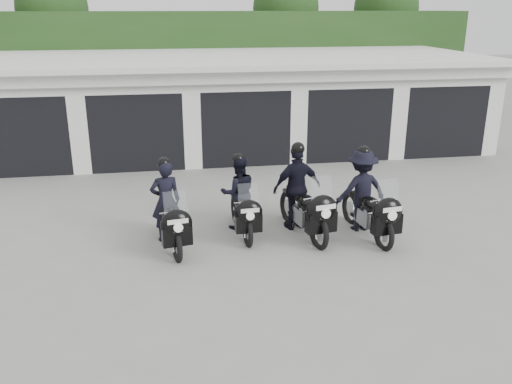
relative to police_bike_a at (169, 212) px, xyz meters
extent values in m
plane|color=gray|center=(2.31, -0.19, -0.71)|extent=(80.00, 80.00, 0.00)
cube|color=white|center=(2.31, 8.31, 0.69)|extent=(16.00, 6.00, 2.80)
cube|color=white|center=(2.31, 8.11, 2.17)|extent=(16.40, 6.80, 0.16)
cube|color=white|center=(2.31, 5.06, 1.94)|extent=(16.40, 0.12, 0.40)
cube|color=black|center=(2.31, 5.29, -0.59)|extent=(16.00, 0.06, 0.24)
cube|color=black|center=(-3.89, 6.51, 0.39)|extent=(2.60, 2.60, 2.20)
cube|color=white|center=(-3.89, 5.46, 1.79)|extent=(2.60, 0.50, 0.60)
cube|color=white|center=(-2.34, 5.46, 0.69)|extent=(0.50, 0.50, 2.80)
cube|color=black|center=(-0.79, 6.51, 0.39)|extent=(2.60, 2.60, 2.20)
cube|color=white|center=(-0.79, 5.46, 1.79)|extent=(2.60, 0.50, 0.60)
cube|color=white|center=(0.76, 5.46, 0.69)|extent=(0.50, 0.50, 2.80)
cube|color=black|center=(2.31, 6.51, 0.39)|extent=(2.60, 2.60, 2.20)
cube|color=white|center=(2.31, 5.46, 1.79)|extent=(2.60, 0.50, 0.60)
cube|color=white|center=(3.86, 5.46, 0.69)|extent=(0.50, 0.50, 2.80)
cube|color=black|center=(5.41, 6.51, 0.39)|extent=(2.60, 2.60, 2.20)
cube|color=white|center=(5.41, 5.46, 1.79)|extent=(2.60, 0.50, 0.60)
cube|color=white|center=(6.96, 5.46, 0.69)|extent=(0.50, 0.50, 2.80)
cube|color=black|center=(8.51, 6.51, 0.39)|extent=(2.60, 2.60, 2.20)
cube|color=white|center=(8.51, 5.46, 1.79)|extent=(2.60, 0.50, 0.60)
cube|color=white|center=(10.06, 5.46, 0.69)|extent=(0.50, 0.50, 2.80)
cube|color=#1C3C15|center=(2.31, 12.31, 1.44)|extent=(20.00, 2.00, 4.30)
sphere|color=#1C3C15|center=(-4.19, 13.81, 3.69)|extent=(2.80, 2.80, 2.80)
cylinder|color=black|center=(-4.19, 13.81, 0.94)|extent=(0.24, 0.24, 3.30)
sphere|color=#1C3C15|center=(5.31, 13.81, 3.69)|extent=(2.80, 2.80, 2.80)
cylinder|color=black|center=(5.31, 13.81, 0.94)|extent=(0.24, 0.24, 3.30)
sphere|color=#1C3C15|center=(9.81, 13.81, 3.69)|extent=(2.80, 2.80, 2.80)
cylinder|color=black|center=(9.81, 13.81, 0.94)|extent=(0.24, 0.24, 3.30)
torus|color=black|center=(0.12, -0.67, -0.41)|extent=(0.22, 0.69, 0.69)
torus|color=black|center=(-0.12, 0.67, -0.41)|extent=(0.22, 0.69, 0.69)
cube|color=#AAAAAF|center=(0.00, 0.02, -0.35)|extent=(0.33, 0.55, 0.30)
cube|color=black|center=(0.00, 0.00, -0.50)|extent=(0.28, 1.22, 0.06)
ellipsoid|color=black|center=(0.02, -0.14, -0.03)|extent=(0.39, 0.59, 0.27)
cube|color=black|center=(-0.04, 0.26, -0.01)|extent=(0.33, 0.55, 0.09)
ellipsoid|color=black|center=(0.13, -0.74, 0.03)|extent=(0.64, 0.41, 0.56)
cube|color=black|center=(0.13, -0.74, -0.19)|extent=(0.57, 0.30, 0.38)
cube|color=#B2BFC6|center=(0.12, -0.71, 0.40)|extent=(0.43, 0.18, 0.48)
cylinder|color=silver|center=(0.10, -0.56, 0.20)|extent=(0.52, 0.12, 0.03)
cube|color=white|center=(0.16, -0.90, 0.14)|extent=(0.37, 0.08, 0.08)
cube|color=white|center=(0.15, -0.87, -0.03)|extent=(0.17, 0.04, 0.09)
imported|color=black|center=(-0.05, 0.28, 0.12)|extent=(0.66, 0.49, 1.65)
sphere|color=black|center=(-0.05, 0.28, 0.89)|extent=(0.25, 0.25, 0.25)
torus|color=black|center=(1.51, -0.24, -0.43)|extent=(0.14, 0.66, 0.65)
torus|color=black|center=(1.44, 1.05, -0.43)|extent=(0.14, 0.66, 0.65)
cube|color=#AAAAAF|center=(1.47, 0.42, -0.37)|extent=(0.26, 0.50, 0.29)
cube|color=black|center=(1.47, 0.41, -0.51)|extent=(0.14, 1.16, 0.05)
ellipsoid|color=black|center=(1.48, 0.27, -0.06)|extent=(0.32, 0.53, 0.26)
cube|color=black|center=(1.46, 0.65, -0.05)|extent=(0.26, 0.50, 0.09)
ellipsoid|color=black|center=(1.52, -0.31, -0.01)|extent=(0.58, 0.33, 0.53)
cube|color=black|center=(1.52, -0.31, -0.21)|extent=(0.53, 0.23, 0.36)
cube|color=#B2BFC6|center=(1.52, -0.28, 0.35)|extent=(0.40, 0.13, 0.45)
cylinder|color=silver|center=(1.51, -0.13, 0.15)|extent=(0.50, 0.06, 0.02)
cube|color=white|center=(1.53, -0.46, 0.10)|extent=(0.36, 0.04, 0.08)
cube|color=white|center=(1.53, -0.43, -0.06)|extent=(0.16, 0.02, 0.09)
imported|color=black|center=(1.46, 0.67, 0.08)|extent=(0.79, 0.64, 1.56)
sphere|color=black|center=(1.46, 0.67, 0.81)|extent=(0.24, 0.24, 0.24)
torus|color=black|center=(2.86, -0.57, -0.39)|extent=(0.25, 0.75, 0.75)
torus|color=black|center=(2.58, 0.87, -0.39)|extent=(0.25, 0.75, 0.75)
cube|color=#AAAAAF|center=(2.71, 0.17, -0.32)|extent=(0.37, 0.60, 0.33)
cube|color=black|center=(2.72, 0.15, -0.48)|extent=(0.33, 1.32, 0.06)
ellipsoid|color=black|center=(2.75, 0.00, 0.03)|extent=(0.44, 0.64, 0.29)
cube|color=black|center=(2.66, 0.43, 0.05)|extent=(0.37, 0.60, 0.10)
ellipsoid|color=black|center=(2.87, -0.65, 0.09)|extent=(0.70, 0.45, 0.61)
cube|color=black|center=(2.87, -0.65, -0.14)|extent=(0.62, 0.33, 0.41)
cube|color=#B2BFC6|center=(2.87, -0.62, 0.50)|extent=(0.46, 0.20, 0.52)
cylinder|color=silver|center=(2.83, -0.45, 0.27)|extent=(0.57, 0.14, 0.03)
cube|color=white|center=(2.91, -0.82, 0.21)|extent=(0.40, 0.09, 0.09)
cube|color=white|center=(2.90, -0.79, 0.03)|extent=(0.18, 0.05, 0.10)
imported|color=black|center=(2.66, 0.45, 0.19)|extent=(1.14, 0.79, 1.79)
sphere|color=black|center=(2.66, 0.45, 1.03)|extent=(0.28, 0.28, 0.28)
torus|color=black|center=(4.09, -0.82, -0.40)|extent=(0.20, 0.73, 0.72)
torus|color=black|center=(3.90, 0.59, -0.40)|extent=(0.20, 0.73, 0.72)
cube|color=#AAAAAF|center=(3.99, -0.10, -0.33)|extent=(0.32, 0.57, 0.32)
cube|color=black|center=(4.00, -0.12, -0.49)|extent=(0.24, 1.28, 0.06)
ellipsoid|color=black|center=(4.01, -0.27, 0.01)|extent=(0.39, 0.61, 0.28)
cube|color=black|center=(3.96, 0.16, 0.03)|extent=(0.32, 0.57, 0.10)
ellipsoid|color=black|center=(4.10, -0.90, 0.06)|extent=(0.66, 0.40, 0.59)
cube|color=black|center=(4.10, -0.90, -0.16)|extent=(0.60, 0.29, 0.39)
cube|color=#B2BFC6|center=(4.09, -0.87, 0.46)|extent=(0.45, 0.17, 0.50)
cylinder|color=silver|center=(4.07, -0.71, 0.24)|extent=(0.55, 0.10, 0.03)
cube|color=white|center=(4.12, -1.07, 0.18)|extent=(0.39, 0.07, 0.09)
cube|color=white|center=(4.11, -1.04, 0.01)|extent=(0.18, 0.04, 0.10)
imported|color=black|center=(3.96, 0.17, 0.16)|extent=(1.18, 0.72, 1.73)
sphere|color=black|center=(3.96, 0.17, 0.97)|extent=(0.27, 0.27, 0.27)
camera|label=1|loc=(0.05, -9.93, 3.76)|focal=38.00mm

